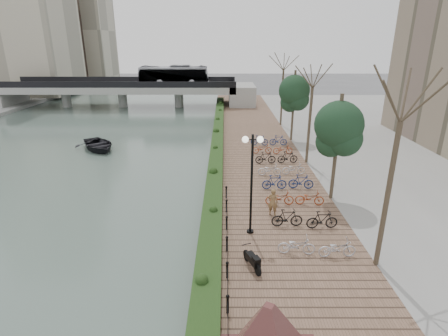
{
  "coord_description": "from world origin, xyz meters",
  "views": [
    {
      "loc": [
        1.28,
        -11.14,
        9.72
      ],
      "look_at": [
        1.25,
        10.36,
        2.0
      ],
      "focal_mm": 28.0,
      "sensor_mm": 36.0,
      "label": 1
    }
  ],
  "objects_px": {
    "motorcycle": "(252,259)",
    "lamppost": "(252,164)",
    "boat": "(98,145)",
    "pedestrian": "(273,202)"
  },
  "relations": [
    {
      "from": "lamppost",
      "to": "boat",
      "type": "relative_size",
      "value": 1.05
    },
    {
      "from": "lamppost",
      "to": "motorcycle",
      "type": "distance_m",
      "value": 4.47
    },
    {
      "from": "lamppost",
      "to": "boat",
      "type": "height_order",
      "value": "lamppost"
    },
    {
      "from": "lamppost",
      "to": "boat",
      "type": "bearing_deg",
      "value": 129.48
    },
    {
      "from": "lamppost",
      "to": "pedestrian",
      "type": "bearing_deg",
      "value": 54.53
    },
    {
      "from": "motorcycle",
      "to": "pedestrian",
      "type": "relative_size",
      "value": 0.87
    },
    {
      "from": "motorcycle",
      "to": "lamppost",
      "type": "bearing_deg",
      "value": 66.02
    },
    {
      "from": "lamppost",
      "to": "pedestrian",
      "type": "distance_m",
      "value": 3.78
    },
    {
      "from": "motorcycle",
      "to": "boat",
      "type": "xyz_separation_m",
      "value": [
        -13.32,
        19.36,
        -0.4
      ]
    },
    {
      "from": "motorcycle",
      "to": "boat",
      "type": "distance_m",
      "value": 23.5
    }
  ]
}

